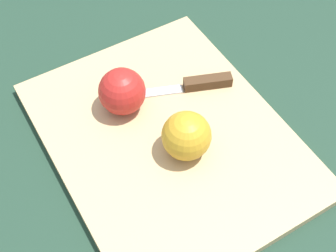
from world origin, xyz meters
The scene contains 5 objects.
ground_plane centered at (0.00, 0.00, 0.00)m, with size 4.00×4.00×0.00m, color #1E3828.
cutting_board centered at (0.00, 0.00, 0.01)m, with size 0.43×0.36×0.02m.
apple_half_left centered at (-0.03, -0.01, 0.05)m, with size 0.06×0.06×0.06m.
apple_half_right centered at (0.07, 0.04, 0.05)m, with size 0.07×0.07×0.07m.
knife centered at (0.06, -0.07, 0.02)m, with size 0.05×0.17×0.02m.
Camera 1 is at (-0.34, 0.13, 0.53)m, focal length 50.00 mm.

